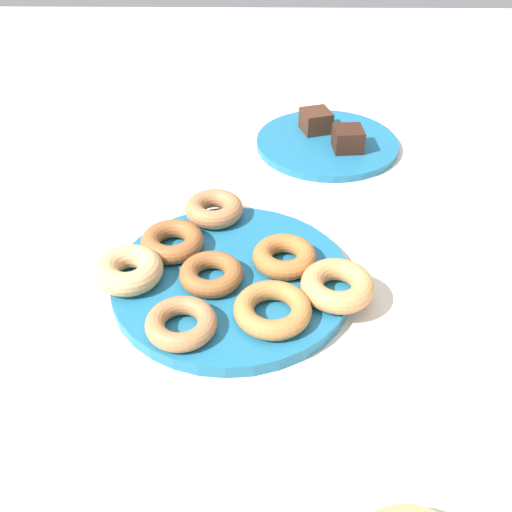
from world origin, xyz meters
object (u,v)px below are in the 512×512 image
Objects in this scene: donut_4 at (211,274)px; brownie_far at (348,139)px; donut_3 at (129,270)px; cake_plate at (327,143)px; donut_7 at (273,309)px; donut_5 at (337,285)px; donut_2 at (172,241)px; brownie_near at (316,121)px; donut_1 at (181,323)px; donut_0 at (284,256)px; donut_plate at (232,280)px; donut_6 at (214,209)px.

brownie_far is at bearing 149.69° from donut_4.
donut_3 is 0.47m from cake_plate.
brownie_far reaches higher than donut_7.
cake_plate is (-0.40, 0.02, -0.02)m from donut_5.
brownie_near is at bearing 149.30° from donut_2.
brownie_far is (0.03, 0.03, 0.02)m from cake_plate.
donut_2 reaches higher than donut_1.
brownie_near reaches higher than donut_2.
donut_2 reaches higher than cake_plate.
cake_plate is at bearing 166.41° from donut_0.
donut_3 is at bearing -80.50° from donut_0.
donut_0 is 0.33× the size of cake_plate.
donut_5 is (0.03, 0.13, 0.02)m from donut_plate.
donut_4 is 0.88× the size of donut_7.
cake_plate is at bearing -135.00° from brownie_far.
donut_6 is 0.32m from brownie_near.
donut_2 is 0.09m from donut_6.
donut_4 is (0.00, 0.10, -0.00)m from donut_3.
donut_plate is 3.71× the size of donut_0.
donut_5 is 0.44m from brownie_near.
brownie_near is (-0.38, 0.07, 0.00)m from donut_0.
donut_7 is (0.06, 0.17, -0.00)m from donut_3.
brownie_near is (-0.28, 0.16, 0.00)m from donut_6.
donut_plate reaches higher than cake_plate.
brownie_near is (-0.42, 0.15, 0.00)m from donut_4.
donut_0 is at bearing 42.63° from donut_6.
donut_7 is at bearing -9.42° from donut_0.
donut_6 is at bearing -29.98° from brownie_near.
donut_5 reaches higher than donut_1.
brownie_far is at bearing 36.03° from brownie_near.
brownie_near is at bearing 160.02° from donut_1.
brownie_far is (-0.31, 0.11, 0.00)m from donut_0.
donut_2 is at bearing -112.45° from donut_5.
donut_6 reaches higher than donut_2.
donut_1 is at bearing -28.10° from donut_plate.
cake_plate is at bearing 143.47° from donut_6.
donut_0 is 0.96× the size of donut_3.
donut_4 is 0.44m from brownie_near.
donut_2 is at bearing -169.22° from donut_1.
donut_3 is 0.46m from brownie_far.
donut_2 is at bearing -101.54° from donut_0.
donut_3 is at bearing -31.59° from brownie_near.
cake_plate is at bearing 155.47° from donut_4.
donut_plate is 3.56× the size of donut_3.
donut_5 is (-0.06, 0.18, 0.00)m from donut_1.
donut_7 is at bearing 70.02° from donut_3.
donut_3 is 0.16m from donut_6.
donut_3 is (0.01, -0.12, 0.02)m from donut_plate.
donut_5 reaches higher than donut_plate.
donut_2 is 0.98× the size of donut_3.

